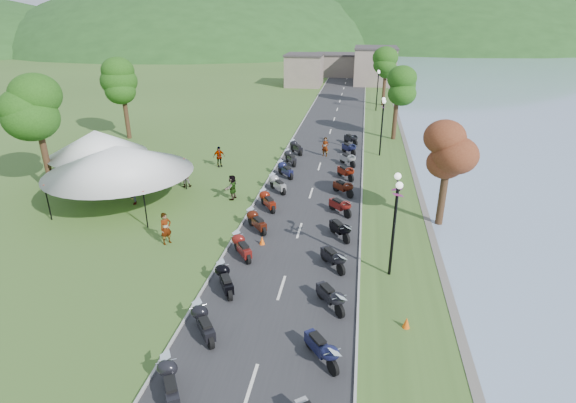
{
  "coord_description": "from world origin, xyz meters",
  "views": [
    {
      "loc": [
        3.16,
        -1.39,
        11.86
      ],
      "look_at": [
        -0.88,
        23.22,
        1.3
      ],
      "focal_mm": 28.0,
      "sensor_mm": 36.0,
      "label": 1
    }
  ],
  "objects_px": {
    "pedestrian_a": "(168,243)",
    "pedestrian_c": "(135,204)",
    "pedestrian_b": "(186,187)",
    "vendor_tent_main": "(120,175)"
  },
  "relations": [
    {
      "from": "pedestrian_a",
      "to": "pedestrian_c",
      "type": "xyz_separation_m",
      "value": [
        -4.43,
        4.89,
        0.0
      ]
    },
    {
      "from": "pedestrian_b",
      "to": "pedestrian_c",
      "type": "relative_size",
      "value": 1.05
    },
    {
      "from": "pedestrian_c",
      "to": "vendor_tent_main",
      "type": "bearing_deg",
      "value": -112.56
    },
    {
      "from": "pedestrian_a",
      "to": "pedestrian_c",
      "type": "relative_size",
      "value": 1.1
    },
    {
      "from": "pedestrian_b",
      "to": "pedestrian_a",
      "type": "bearing_deg",
      "value": 81.42
    },
    {
      "from": "pedestrian_a",
      "to": "pedestrian_b",
      "type": "height_order",
      "value": "pedestrian_a"
    },
    {
      "from": "vendor_tent_main",
      "to": "pedestrian_a",
      "type": "xyz_separation_m",
      "value": [
        5.16,
        -4.91,
        -2.0
      ]
    },
    {
      "from": "pedestrian_a",
      "to": "pedestrian_b",
      "type": "distance_m",
      "value": 8.8
    },
    {
      "from": "pedestrian_b",
      "to": "vendor_tent_main",
      "type": "bearing_deg",
      "value": 27.68
    },
    {
      "from": "pedestrian_c",
      "to": "pedestrian_b",
      "type": "bearing_deg",
      "value": 127.52
    }
  ]
}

